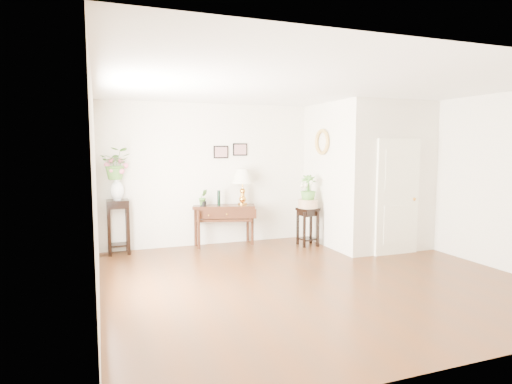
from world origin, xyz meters
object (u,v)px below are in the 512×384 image
table_lamp (243,187)px  plant_stand_a (118,227)px  console_table (224,225)px  plant_stand_b (308,227)px

table_lamp → plant_stand_a: table_lamp is taller
console_table → plant_stand_a: (-2.00, 0.03, 0.09)m
console_table → plant_stand_b: size_ratio=1.61×
console_table → table_lamp: 0.85m
console_table → plant_stand_a: bearing=-164.4°
table_lamp → plant_stand_a: 2.48m
plant_stand_a → plant_stand_b: 3.61m
console_table → plant_stand_b: bearing=-4.1°
plant_stand_b → console_table: bearing=159.3°
plant_stand_b → table_lamp: bearing=153.3°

